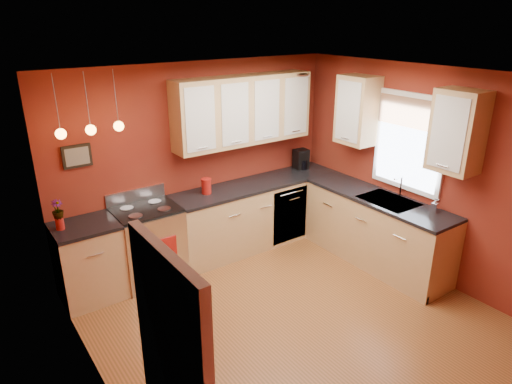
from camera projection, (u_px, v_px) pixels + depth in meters
floor at (298, 323)px, 4.95m from camera, size 4.20×4.20×0.00m
ceiling at (308, 79)px, 4.01m from camera, size 4.00×4.20×0.02m
wall_back at (200, 162)px, 6.08m from camera, size 4.00×0.02×2.60m
wall_left at (99, 277)px, 3.40m from camera, size 0.02×4.20×2.60m
wall_right at (427, 175)px, 5.56m from camera, size 0.02×4.20×2.60m
base_cabinets_back_left at (90, 263)px, 5.27m from camera, size 0.70×0.60×0.90m
base_cabinets_back_right at (257, 214)px, 6.55m from camera, size 2.54×0.60×0.90m
base_cabinets_right at (376, 231)px, 6.05m from camera, size 0.60×2.10×0.90m
counter_back_left at (84, 226)px, 5.10m from camera, size 0.70×0.62×0.04m
counter_back_right at (257, 184)px, 6.38m from camera, size 2.54×0.62×0.04m
counter_right at (379, 198)px, 5.88m from camera, size 0.62×2.10×0.04m
gas_range at (149, 243)px, 5.65m from camera, size 0.76×0.64×1.11m
dishwasher_front at (290, 215)px, 6.53m from camera, size 0.60×0.02×0.80m
sink at (388, 202)px, 5.76m from camera, size 0.50×0.70×0.33m
window at (409, 140)px, 5.63m from camera, size 0.06×1.02×1.22m
upper_cabinets_back at (244, 110)px, 6.03m from camera, size 2.00×0.35×0.90m
upper_cabinets_right at (403, 120)px, 5.47m from camera, size 0.35×1.95×0.90m
wall_picture at (77, 156)px, 5.10m from camera, size 0.32×0.03×0.26m
pendant_lights at (91, 129)px, 4.77m from camera, size 0.71×0.11×0.66m
red_canister at (206, 186)px, 5.94m from camera, size 0.14×0.14×0.20m
red_vase at (60, 223)px, 4.95m from camera, size 0.09×0.09×0.14m
flowers at (57, 210)px, 4.89m from camera, size 0.16×0.16×0.22m
coffee_maker at (301, 160)px, 6.91m from camera, size 0.22×0.22×0.30m
soap_pump at (435, 205)px, 5.39m from camera, size 0.09×0.09×0.17m
dish_towel at (168, 249)px, 5.44m from camera, size 0.21×0.01×0.29m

